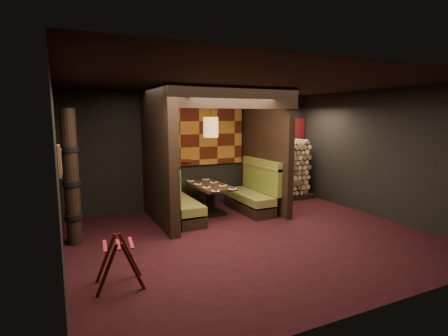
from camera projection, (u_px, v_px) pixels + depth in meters
floor at (254, 238)px, 6.58m from camera, size 6.50×5.50×0.02m
ceiling at (256, 82)px, 6.16m from camera, size 6.50×5.50×0.02m
wall_back at (199, 150)px, 8.83m from camera, size 6.50×0.02×2.85m
wall_front at (380, 192)px, 3.91m from camera, size 6.50×0.02×2.85m
wall_left at (57, 176)px, 4.98m from camera, size 0.02×5.50×2.85m
wall_right at (381, 154)px, 7.76m from camera, size 0.02×5.50×2.85m
partition_left at (158, 157)px, 7.27m from camera, size 0.20×2.20×2.85m
partition_right at (265, 151)px, 8.44m from camera, size 0.15×2.10×2.85m
header_beam at (236, 97)px, 6.81m from camera, size 2.85×0.18×0.44m
tapa_back_panel at (199, 134)px, 8.72m from camera, size 2.40×0.06×1.55m
tapa_side_panel at (161, 136)px, 7.41m from camera, size 0.04×1.85×1.45m
lacquer_shelf at (178, 161)px, 8.52m from camera, size 0.60×0.12×0.07m
booth_bench_left at (177, 203)px, 7.58m from camera, size 0.68×1.60×1.14m
booth_bench_right at (253, 194)px, 8.39m from camera, size 0.68×1.60×1.14m
dining_table at (210, 195)px, 8.10m from camera, size 0.78×1.35×0.69m
place_settings at (210, 184)px, 8.07m from camera, size 0.66×1.55×0.03m
pendant_lamp at (211, 127)px, 7.83m from camera, size 0.34×0.34×1.06m
framed_picture at (60, 161)px, 5.06m from camera, size 0.05×0.36×0.46m
luggage_rack at (119, 260)px, 4.66m from camera, size 0.69×0.51×0.71m
totem_column at (71, 179)px, 6.09m from camera, size 0.31×0.31×2.40m
firewood_stack at (283, 170)px, 9.53m from camera, size 1.73×0.70×1.64m
mosaic_header at (277, 129)px, 9.66m from camera, size 1.83×0.10×0.56m
bay_front_post at (263, 150)px, 8.71m from camera, size 0.08×0.08×2.85m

